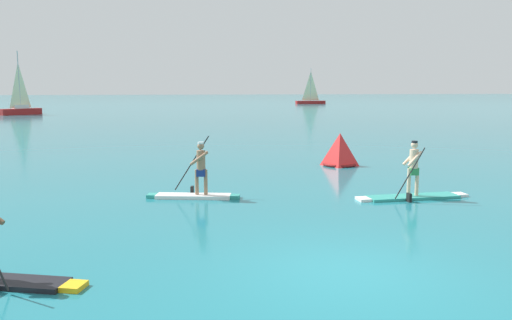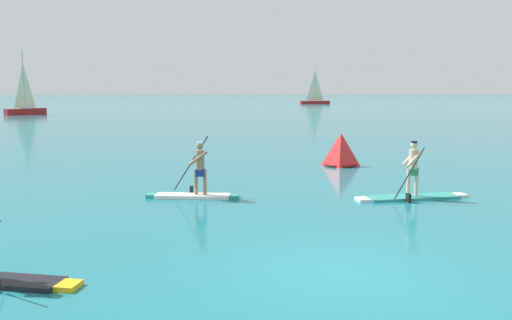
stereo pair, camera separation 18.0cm
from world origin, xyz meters
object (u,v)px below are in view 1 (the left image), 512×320
at_px(paddleboarder_far_right, 412,186).
at_px(sailboat_right_horizon, 310,99).
at_px(paddleboarder_mid_center, 196,184).
at_px(sailboat_left_horizon, 21,106).
at_px(race_marker_buoy, 340,151).

height_order(paddleboarder_far_right, sailboat_right_horizon, sailboat_right_horizon).
bearing_deg(sailboat_right_horizon, paddleboarder_far_right, 75.00).
xyz_separation_m(paddleboarder_mid_center, paddleboarder_far_right, (6.46, -1.14, -0.04)).
distance_m(sailboat_left_horizon, sailboat_right_horizon, 56.26).
bearing_deg(sailboat_right_horizon, sailboat_left_horizon, 34.61).
bearing_deg(paddleboarder_far_right, sailboat_right_horizon, -105.83).
xyz_separation_m(paddleboarder_mid_center, race_marker_buoy, (6.42, 5.58, 0.22)).
distance_m(paddleboarder_far_right, sailboat_right_horizon, 87.87).
height_order(paddleboarder_mid_center, paddleboarder_far_right, paddleboarder_mid_center).
xyz_separation_m(paddleboarder_far_right, sailboat_left_horizon, (-25.10, 52.20, 0.66)).
xyz_separation_m(paddleboarder_far_right, sailboat_right_horizon, (20.23, 85.51, 0.59)).
relative_size(paddleboarder_mid_center, race_marker_buoy, 1.84).
height_order(paddleboarder_mid_center, race_marker_buoy, paddleboarder_mid_center).
distance_m(paddleboarder_far_right, race_marker_buoy, 6.72).
xyz_separation_m(race_marker_buoy, sailboat_right_horizon, (20.28, 78.79, 0.33)).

